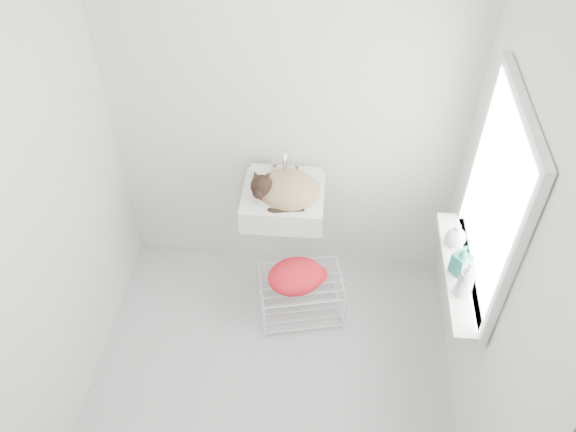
# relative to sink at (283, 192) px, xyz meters

# --- Properties ---
(floor) EXTENTS (2.20, 2.00, 0.02)m
(floor) POSITION_rel_sink_xyz_m (-0.01, -0.74, -0.85)
(floor) COLOR #ACADAE
(floor) RESTS_ON ground
(back_wall) EXTENTS (2.20, 0.02, 2.50)m
(back_wall) POSITION_rel_sink_xyz_m (-0.01, 0.26, 0.40)
(back_wall) COLOR silver
(back_wall) RESTS_ON ground
(right_wall) EXTENTS (0.02, 2.00, 2.50)m
(right_wall) POSITION_rel_sink_xyz_m (1.09, -0.74, 0.40)
(right_wall) COLOR silver
(right_wall) RESTS_ON ground
(left_wall) EXTENTS (0.02, 2.00, 2.50)m
(left_wall) POSITION_rel_sink_xyz_m (-1.11, -0.74, 0.40)
(left_wall) COLOR silver
(left_wall) RESTS_ON ground
(window_glass) EXTENTS (0.01, 0.80, 1.00)m
(window_glass) POSITION_rel_sink_xyz_m (1.08, -0.54, 0.50)
(window_glass) COLOR white
(window_glass) RESTS_ON right_wall
(window_frame) EXTENTS (0.04, 0.90, 1.10)m
(window_frame) POSITION_rel_sink_xyz_m (1.06, -0.54, 0.50)
(window_frame) COLOR white
(window_frame) RESTS_ON right_wall
(windowsill) EXTENTS (0.16, 0.88, 0.04)m
(windowsill) POSITION_rel_sink_xyz_m (1.00, -0.54, -0.02)
(windowsill) COLOR white
(windowsill) RESTS_ON right_wall
(sink) EXTENTS (0.50, 0.44, 0.20)m
(sink) POSITION_rel_sink_xyz_m (0.00, 0.00, 0.00)
(sink) COLOR white
(sink) RESTS_ON back_wall
(faucet) EXTENTS (0.18, 0.13, 0.18)m
(faucet) POSITION_rel_sink_xyz_m (0.00, 0.18, 0.14)
(faucet) COLOR silver
(faucet) RESTS_ON sink
(cat) EXTENTS (0.42, 0.35, 0.25)m
(cat) POSITION_rel_sink_xyz_m (0.01, -0.02, 0.04)
(cat) COLOR tan
(cat) RESTS_ON sink
(wire_rack) EXTENTS (0.59, 0.47, 0.32)m
(wire_rack) POSITION_rel_sink_xyz_m (0.14, -0.24, -0.70)
(wire_rack) COLOR silver
(wire_rack) RESTS_ON floor
(towel) EXTENTS (0.43, 0.38, 0.15)m
(towel) POSITION_rel_sink_xyz_m (0.10, -0.28, -0.50)
(towel) COLOR red
(towel) RESTS_ON wire_rack
(bottle_a) EXTENTS (0.10, 0.10, 0.19)m
(bottle_a) POSITION_rel_sink_xyz_m (0.99, -0.70, 0.00)
(bottle_a) COLOR silver
(bottle_a) RESTS_ON windowsill
(bottle_b) EXTENTS (0.12, 0.12, 0.19)m
(bottle_b) POSITION_rel_sink_xyz_m (0.99, -0.55, 0.00)
(bottle_b) COLOR #1C7567
(bottle_b) RESTS_ON windowsill
(bottle_c) EXTENTS (0.16, 0.16, 0.15)m
(bottle_c) POSITION_rel_sink_xyz_m (0.99, -0.35, 0.00)
(bottle_c) COLOR silver
(bottle_c) RESTS_ON windowsill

